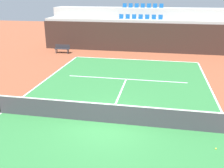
# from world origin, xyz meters

# --- Properties ---
(ground_plane) EXTENTS (80.00, 80.00, 0.00)m
(ground_plane) POSITION_xyz_m (0.00, 0.00, 0.00)
(ground_plane) COLOR brown
(court_surface) EXTENTS (11.00, 24.00, 0.01)m
(court_surface) POSITION_xyz_m (0.00, 0.00, 0.01)
(court_surface) COLOR #2D7238
(court_surface) RESTS_ON ground_plane
(baseline_far) EXTENTS (11.00, 0.10, 0.00)m
(baseline_far) POSITION_xyz_m (0.00, 11.95, 0.01)
(baseline_far) COLOR white
(baseline_far) RESTS_ON court_surface
(sideline_left) EXTENTS (0.10, 24.00, 0.00)m
(sideline_left) POSITION_xyz_m (-5.45, 0.00, 0.01)
(sideline_left) COLOR white
(sideline_left) RESTS_ON court_surface
(service_line_far) EXTENTS (8.26, 0.10, 0.00)m
(service_line_far) POSITION_xyz_m (0.00, 6.40, 0.01)
(service_line_far) COLOR white
(service_line_far) RESTS_ON court_surface
(centre_service_line) EXTENTS (0.10, 6.40, 0.00)m
(centre_service_line) POSITION_xyz_m (0.00, 3.20, 0.01)
(centre_service_line) COLOR white
(centre_service_line) RESTS_ON court_surface
(back_wall) EXTENTS (19.78, 0.30, 2.86)m
(back_wall) POSITION_xyz_m (0.00, 15.25, 1.43)
(back_wall) COLOR black
(back_wall) RESTS_ON ground_plane
(stands_tier_lower) EXTENTS (19.78, 2.40, 3.11)m
(stands_tier_lower) POSITION_xyz_m (0.00, 16.60, 1.56)
(stands_tier_lower) COLOR #9E9E99
(stands_tier_lower) RESTS_ON ground_plane
(stands_tier_upper) EXTENTS (19.78, 2.40, 4.10)m
(stands_tier_upper) POSITION_xyz_m (0.00, 19.00, 2.05)
(stands_tier_upper) COLOR #9E9E99
(stands_tier_upper) RESTS_ON ground_plane
(seating_row_lower) EXTENTS (4.47, 0.44, 0.44)m
(seating_row_lower) POSITION_xyz_m (-0.00, 16.70, 3.24)
(seating_row_lower) COLOR #145193
(seating_row_lower) RESTS_ON stands_tier_lower
(seating_row_upper) EXTENTS (4.47, 0.44, 0.44)m
(seating_row_upper) POSITION_xyz_m (-0.00, 19.10, 4.22)
(seating_row_upper) COLOR #145193
(seating_row_upper) RESTS_ON stands_tier_upper
(tennis_net) EXTENTS (11.08, 0.08, 1.07)m
(tennis_net) POSITION_xyz_m (0.00, 0.00, 0.51)
(tennis_net) COLOR black
(tennis_net) RESTS_ON court_surface
(player_bench) EXTENTS (1.50, 0.40, 0.85)m
(player_bench) POSITION_xyz_m (-7.30, 13.21, 0.51)
(player_bench) COLOR #232328
(player_bench) RESTS_ON ground_plane
(tennis_ball_1) EXTENTS (0.07, 0.07, 0.07)m
(tennis_ball_1) POSITION_xyz_m (4.53, -1.30, 0.04)
(tennis_ball_1) COLOR #CCE033
(tennis_ball_1) RESTS_ON court_surface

